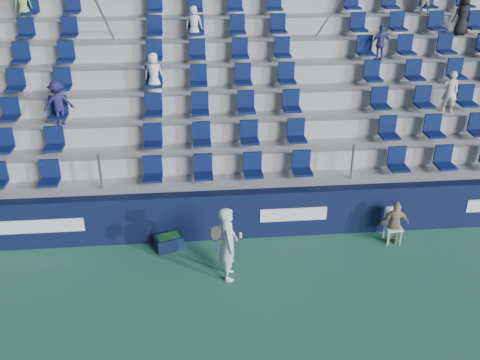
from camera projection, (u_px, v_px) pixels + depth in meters
The scene contains 7 objects.
ground at pixel (243, 325), 10.23m from camera, with size 70.00×70.00×0.00m, color #307151.
sponsor_wall at pixel (230, 215), 12.75m from camera, with size 24.00×0.32×1.20m.
grandstand at pixel (218, 89), 16.57m from camera, with size 24.00×8.17×6.63m.
tennis_player at pixel (228, 243), 11.21m from camera, with size 0.69×0.65×1.70m.
line_judge_chair at pixel (392, 222), 12.65m from camera, with size 0.39×0.40×0.87m.
line_judge at pixel (395, 223), 12.50m from camera, with size 0.65×0.27×1.11m, color tan.
ball_bin at pixel (169, 242), 12.46m from camera, with size 0.72×0.59×0.35m.
Camera 1 is at (-0.76, -7.81, 7.12)m, focal length 40.00 mm.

